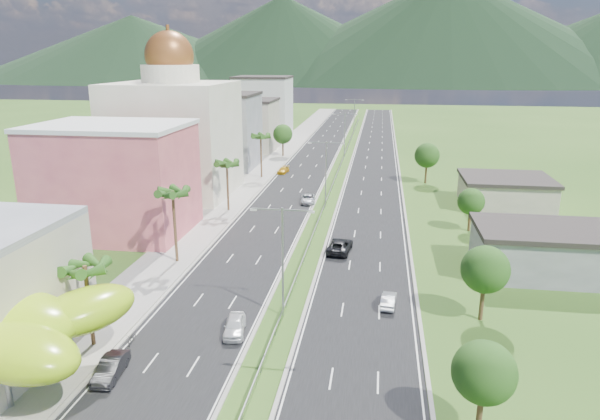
% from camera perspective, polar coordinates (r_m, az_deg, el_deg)
% --- Properties ---
extents(ground, '(500.00, 500.00, 0.00)m').
position_cam_1_polar(ground, '(45.01, -4.19, -16.92)').
color(ground, '#2D5119').
rests_on(ground, ground).
extents(road_left, '(11.00, 260.00, 0.04)m').
position_cam_1_polar(road_left, '(130.08, 1.26, 5.29)').
color(road_left, black).
rests_on(road_left, ground).
extents(road_right, '(11.00, 260.00, 0.04)m').
position_cam_1_polar(road_right, '(129.07, 7.90, 5.05)').
color(road_right, black).
rests_on(road_right, ground).
extents(sidewalk_left, '(7.00, 260.00, 0.12)m').
position_cam_1_polar(sidewalk_left, '(131.59, -2.86, 5.42)').
color(sidewalk_left, gray).
rests_on(sidewalk_left, ground).
extents(median_guardrail, '(0.10, 216.06, 0.76)m').
position_cam_1_polar(median_guardrail, '(111.64, 3.90, 3.75)').
color(median_guardrail, gray).
rests_on(median_guardrail, ground).
extents(streetlight_median_b, '(6.04, 0.25, 11.00)m').
position_cam_1_polar(streetlight_median_b, '(50.74, -1.88, -4.37)').
color(streetlight_median_b, gray).
rests_on(streetlight_median_b, ground).
extents(streetlight_median_c, '(6.04, 0.25, 11.00)m').
position_cam_1_polar(streetlight_median_c, '(88.95, 2.78, 4.60)').
color(streetlight_median_c, gray).
rests_on(streetlight_median_c, ground).
extents(streetlight_median_d, '(6.04, 0.25, 11.00)m').
position_cam_1_polar(streetlight_median_d, '(133.20, 4.79, 8.43)').
color(streetlight_median_d, gray).
rests_on(streetlight_median_d, ground).
extents(streetlight_median_e, '(6.04, 0.25, 11.00)m').
position_cam_1_polar(streetlight_median_e, '(177.82, 5.81, 10.33)').
color(streetlight_median_e, gray).
rests_on(streetlight_median_e, ground).
extents(pink_shophouse, '(20.00, 15.00, 15.00)m').
position_cam_1_polar(pink_shophouse, '(79.75, -19.10, 2.92)').
color(pink_shophouse, '#C14F5E').
rests_on(pink_shophouse, ground).
extents(domed_building, '(20.00, 20.00, 28.70)m').
position_cam_1_polar(domed_building, '(99.67, -13.27, 8.13)').
color(domed_building, beige).
rests_on(domed_building, ground).
extents(midrise_grey, '(16.00, 15.00, 16.00)m').
position_cam_1_polar(midrise_grey, '(123.17, -8.46, 8.27)').
color(midrise_grey, slate).
rests_on(midrise_grey, ground).
extents(midrise_beige, '(16.00, 15.00, 13.00)m').
position_cam_1_polar(midrise_beige, '(144.37, -5.89, 8.89)').
color(midrise_beige, '#A8A18A').
rests_on(midrise_beige, ground).
extents(midrise_white, '(16.00, 15.00, 18.00)m').
position_cam_1_polar(midrise_white, '(166.34, -3.94, 10.76)').
color(midrise_white, silver).
rests_on(midrise_white, ground).
extents(shed_near, '(15.00, 10.00, 5.00)m').
position_cam_1_polar(shed_near, '(68.31, 24.51, -4.18)').
color(shed_near, slate).
rests_on(shed_near, ground).
extents(shed_far, '(14.00, 12.00, 4.40)m').
position_cam_1_polar(shed_far, '(96.76, 21.03, 1.72)').
color(shed_far, '#A8A18A').
rests_on(shed_far, ground).
extents(palm_tree_b, '(3.60, 3.60, 8.10)m').
position_cam_1_polar(palm_tree_b, '(48.89, -21.95, -6.01)').
color(palm_tree_b, '#47301C').
rests_on(palm_tree_b, ground).
extents(palm_tree_c, '(3.60, 3.60, 9.60)m').
position_cam_1_polar(palm_tree_c, '(65.50, -13.42, 1.54)').
color(palm_tree_c, '#47301C').
rests_on(palm_tree_c, ground).
extents(palm_tree_d, '(3.60, 3.60, 8.60)m').
position_cam_1_polar(palm_tree_d, '(86.90, -7.81, 4.73)').
color(palm_tree_d, '#47301C').
rests_on(palm_tree_d, ground).
extents(palm_tree_e, '(3.60, 3.60, 9.40)m').
position_cam_1_polar(palm_tree_e, '(110.62, -4.21, 7.68)').
color(palm_tree_e, '#47301C').
rests_on(palm_tree_e, ground).
extents(leafy_tree_lfar, '(4.90, 4.90, 8.05)m').
position_cam_1_polar(leafy_tree_lfar, '(135.26, -1.85, 8.09)').
color(leafy_tree_lfar, '#47301C').
rests_on(leafy_tree_lfar, ground).
extents(leafy_tree_ra, '(4.20, 4.20, 6.90)m').
position_cam_1_polar(leafy_tree_ra, '(38.07, 19.04, -16.09)').
color(leafy_tree_ra, '#47301C').
rests_on(leafy_tree_ra, ground).
extents(leafy_tree_rb, '(4.55, 4.55, 7.47)m').
position_cam_1_polar(leafy_tree_rb, '(53.42, 19.15, -6.03)').
color(leafy_tree_rb, '#47301C').
rests_on(leafy_tree_rb, ground).
extents(leafy_tree_rc, '(3.85, 3.85, 6.33)m').
position_cam_1_polar(leafy_tree_rc, '(80.42, 17.79, 0.85)').
color(leafy_tree_rc, '#47301C').
rests_on(leafy_tree_rc, ground).
extents(leafy_tree_rd, '(4.90, 4.90, 8.05)m').
position_cam_1_polar(leafy_tree_rd, '(108.78, 13.40, 5.68)').
color(leafy_tree_rd, '#47301C').
rests_on(leafy_tree_rd, ground).
extents(mountain_ridge, '(860.00, 140.00, 90.00)m').
position_cam_1_polar(mountain_ridge, '(490.02, 14.94, 12.76)').
color(mountain_ridge, black).
rests_on(mountain_ridge, ground).
extents(car_white_near_left, '(2.51, 4.75, 1.54)m').
position_cam_1_polar(car_white_near_left, '(50.27, -6.98, -12.13)').
color(car_white_near_left, silver).
rests_on(car_white_near_left, road_left).
extents(car_dark_left, '(2.08, 4.75, 1.52)m').
position_cam_1_polar(car_dark_left, '(46.47, -19.53, -15.59)').
color(car_dark_left, black).
rests_on(car_dark_left, road_left).
extents(car_silver_mid_left, '(2.85, 5.27, 1.40)m').
position_cam_1_polar(car_silver_mid_left, '(92.26, 0.86, 1.21)').
color(car_silver_mid_left, '#ACAEB4').
rests_on(car_silver_mid_left, road_left).
extents(car_yellow_far_left, '(2.32, 4.58, 1.27)m').
position_cam_1_polar(car_yellow_far_left, '(115.95, -1.80, 4.27)').
color(car_yellow_far_left, gold).
rests_on(car_yellow_far_left, road_left).
extents(car_silver_right, '(1.77, 4.10, 1.31)m').
position_cam_1_polar(car_silver_right, '(55.63, 9.43, -9.45)').
color(car_silver_right, '#A6A8AE').
rests_on(car_silver_right, road_right).
extents(car_dark_far_right, '(3.34, 6.20, 1.65)m').
position_cam_1_polar(car_dark_far_right, '(69.45, 4.27, -3.81)').
color(car_dark_far_right, black).
rests_on(car_dark_far_right, road_right).
extents(motorcycle, '(0.75, 1.88, 1.17)m').
position_cam_1_polar(motorcycle, '(50.76, -17.50, -12.75)').
color(motorcycle, black).
rests_on(motorcycle, road_left).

